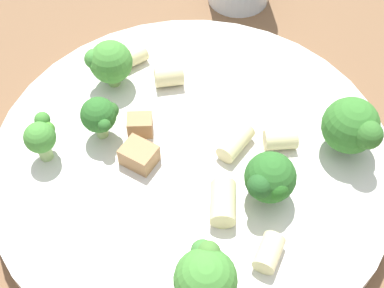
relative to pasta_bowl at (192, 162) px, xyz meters
name	(u,v)px	position (x,y,z in m)	size (l,w,h in m)	color
ground_plane	(192,175)	(0.00, 0.00, -0.02)	(2.00, 2.00, 0.00)	brown
pasta_bowl	(192,162)	(0.00, 0.00, 0.00)	(0.29, 0.29, 0.03)	silver
broccoli_floret_0	(270,179)	(-0.05, 0.03, 0.03)	(0.03, 0.04, 0.04)	#9EC175
broccoli_floret_1	(41,137)	(0.10, 0.01, 0.03)	(0.02, 0.03, 0.03)	#9EC175
broccoli_floret_2	(206,278)	(-0.02, 0.10, 0.04)	(0.04, 0.04, 0.04)	#84AD60
broccoli_floret_3	(353,126)	(-0.11, -0.01, 0.04)	(0.04, 0.04, 0.04)	#84AD60
broccoli_floret_4	(100,115)	(0.07, -0.01, 0.03)	(0.03, 0.03, 0.04)	#9EC175
broccoli_floret_5	(109,62)	(0.07, -0.06, 0.03)	(0.04, 0.03, 0.04)	#84AD60
rigatoni_0	(269,253)	(-0.05, 0.08, 0.02)	(0.01, 0.01, 0.02)	beige
rigatoni_1	(169,75)	(0.02, -0.07, 0.02)	(0.02, 0.02, 0.02)	beige
rigatoni_2	(280,139)	(-0.06, -0.01, 0.02)	(0.01, 0.01, 0.02)	beige
rigatoni_3	(236,142)	(-0.03, -0.01, 0.02)	(0.01, 0.01, 0.03)	beige
rigatoni_4	(223,203)	(-0.02, 0.04, 0.02)	(0.02, 0.02, 0.03)	beige
rigatoni_5	(134,57)	(0.05, -0.09, 0.02)	(0.01, 0.01, 0.02)	beige
chicken_chunk_0	(140,125)	(0.04, -0.02, 0.02)	(0.02, 0.01, 0.02)	#A87A4C
chicken_chunk_1	(139,155)	(0.04, 0.01, 0.02)	(0.02, 0.02, 0.01)	#A87A4C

